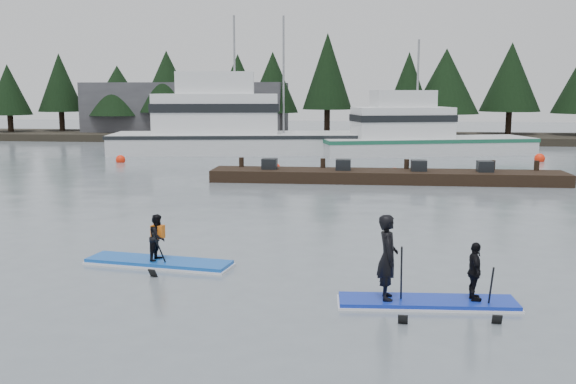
# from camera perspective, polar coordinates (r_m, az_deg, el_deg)

# --- Properties ---
(ground) EXTENTS (160.00, 160.00, 0.00)m
(ground) POSITION_cam_1_polar(r_m,az_deg,el_deg) (14.37, -2.94, -8.03)
(ground) COLOR slate
(ground) RESTS_ON ground
(far_shore) EXTENTS (70.00, 8.00, 0.60)m
(far_shore) POSITION_cam_1_polar(r_m,az_deg,el_deg) (55.73, 4.52, 4.88)
(far_shore) COLOR #2D281E
(far_shore) RESTS_ON ground
(treeline) EXTENTS (60.00, 4.00, 8.00)m
(treeline) POSITION_cam_1_polar(r_m,az_deg,el_deg) (55.75, 4.52, 4.57)
(treeline) COLOR black
(treeline) RESTS_ON ground
(waterfront_building) EXTENTS (18.00, 6.00, 5.00)m
(waterfront_building) POSITION_cam_1_polar(r_m,az_deg,el_deg) (59.85, -8.99, 7.18)
(waterfront_building) COLOR #4C4C51
(waterfront_building) RESTS_ON ground
(fishing_boat_large) EXTENTS (19.17, 8.08, 10.38)m
(fishing_boat_large) POSITION_cam_1_polar(r_m,az_deg,el_deg) (44.67, -4.25, 4.53)
(fishing_boat_large) COLOR silver
(fishing_boat_large) RESTS_ON ground
(fishing_boat_medium) EXTENTS (14.85, 7.90, 8.53)m
(fishing_boat_medium) POSITION_cam_1_polar(r_m,az_deg,el_deg) (44.48, 11.65, 4.10)
(fishing_boat_medium) COLOR silver
(fishing_boat_medium) RESTS_ON ground
(floating_dock) EXTENTS (16.41, 2.43, 0.55)m
(floating_dock) POSITION_cam_1_polar(r_m,az_deg,el_deg) (30.33, 8.70, 1.39)
(floating_dock) COLOR black
(floating_dock) RESTS_ON ground
(buoy_a) EXTENTS (0.57, 0.57, 0.57)m
(buoy_a) POSITION_cam_1_polar(r_m,az_deg,el_deg) (39.76, -14.65, 2.57)
(buoy_a) COLOR #FF290C
(buoy_a) RESTS_ON ground
(buoy_b) EXTENTS (0.54, 0.54, 0.54)m
(buoy_b) POSITION_cam_1_polar(r_m,az_deg,el_deg) (34.36, -1.13, 1.91)
(buoy_b) COLOR #FF290C
(buoy_b) RESTS_ON ground
(buoy_c) EXTENTS (0.63, 0.63, 0.63)m
(buoy_c) POSITION_cam_1_polar(r_m,az_deg,el_deg) (41.81, 21.45, 2.54)
(buoy_c) COLOR #FF290C
(buoy_c) RESTS_ON ground
(buoy_d) EXTENTS (0.63, 0.63, 0.63)m
(buoy_d) POSITION_cam_1_polar(r_m,az_deg,el_deg) (32.12, 9.43, 1.30)
(buoy_d) COLOR #FF290C
(buoy_d) RESTS_ON ground
(paddleboard_solo) EXTENTS (3.67, 1.38, 1.75)m
(paddleboard_solo) POSITION_cam_1_polar(r_m,az_deg,el_deg) (15.98, -11.44, -5.25)
(paddleboard_solo) COLOR blue
(paddleboard_solo) RESTS_ON ground
(paddleboard_duo) EXTENTS (3.52, 1.26, 2.31)m
(paddleboard_duo) POSITION_cam_1_polar(r_m,az_deg,el_deg) (12.99, 11.75, -7.34)
(paddleboard_duo) COLOR #122DB0
(paddleboard_duo) RESTS_ON ground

